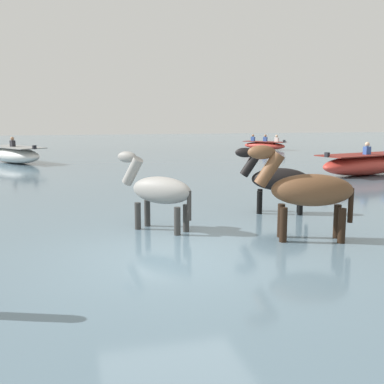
# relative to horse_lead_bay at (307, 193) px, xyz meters

# --- Properties ---
(ground_plane) EXTENTS (120.00, 120.00, 0.00)m
(ground_plane) POSITION_rel_horse_lead_bay_xyz_m (-2.54, -0.49, -1.24)
(ground_plane) COLOR #84755B
(water_surface) EXTENTS (90.00, 90.00, 0.37)m
(water_surface) POSITION_rel_horse_lead_bay_xyz_m (-2.54, 9.51, -1.06)
(water_surface) COLOR slate
(water_surface) RESTS_ON ground
(horse_lead_bay) EXTENTS (1.92, 0.95, 2.10)m
(horse_lead_bay) POSITION_rel_horse_lead_bay_xyz_m (0.00, 0.00, 0.00)
(horse_lead_bay) COLOR brown
(horse_lead_bay) RESTS_ON ground
(horse_trailing_grey) EXTENTS (1.45, 1.47, 1.91)m
(horse_trailing_grey) POSITION_rel_horse_lead_bay_xyz_m (-2.47, 1.45, -0.11)
(horse_trailing_grey) COLOR gray
(horse_trailing_grey) RESTS_ON ground
(horse_flank_black) EXTENTS (1.70, 1.01, 1.90)m
(horse_flank_black) POSITION_rel_horse_lead_bay_xyz_m (0.53, 2.41, -0.12)
(horse_flank_black) COLOR black
(horse_flank_black) RESTS_ON ground
(boat_distant_east) EXTENTS (4.29, 2.35, 1.29)m
(boat_distant_east) POSITION_rel_horse_lead_bay_xyz_m (6.94, 8.30, -0.46)
(boat_distant_east) COLOR #BC382D
(boat_distant_east) RESTS_ON water_surface
(boat_mid_channel) EXTENTS (3.33, 4.20, 1.29)m
(boat_mid_channel) POSITION_rel_horse_lead_bay_xyz_m (-6.70, 16.97, -0.47)
(boat_mid_channel) COLOR silver
(boat_mid_channel) RESTS_ON water_surface
(boat_distant_west) EXTENTS (2.71, 2.98, 1.05)m
(boat_distant_west) POSITION_rel_horse_lead_bay_xyz_m (9.06, 22.77, -0.57)
(boat_distant_west) COLOR #BC382D
(boat_distant_west) RESTS_ON water_surface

